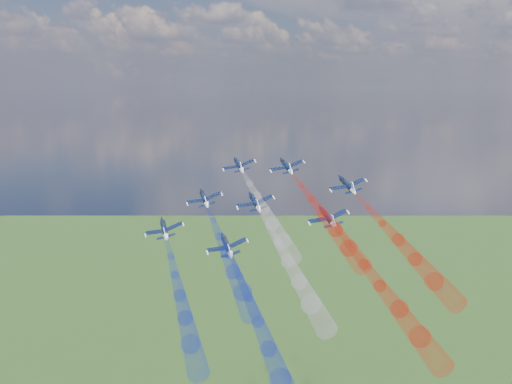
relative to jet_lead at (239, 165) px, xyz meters
The scene contains 16 objects.
jet_lead is the anchor object (origin of this frame).
trail_lead 28.55m from the jet_lead, 39.64° to the right, with size 3.95×46.62×3.95m, color white, non-canonical shape.
jet_inner_left 18.04m from the jet_lead, 84.15° to the right, with size 9.49×11.86×3.16m, color black, non-canonical shape.
trail_inner_left 43.56m from the jet_lead, 56.16° to the right, with size 3.95×46.62×3.95m, color #182ED0, non-canonical shape.
jet_inner_right 15.47m from the jet_lead, ahead, with size 9.49×11.86×3.16m, color black, non-canonical shape.
trail_inner_right 41.05m from the jet_lead, 25.12° to the right, with size 3.95×46.62×3.95m, color red, non-canonical shape.
jet_outer_left 34.57m from the jet_lead, 84.97° to the right, with size 9.49×11.86×3.16m, color black, non-canonical shape.
trail_outer_left 58.69m from the jet_lead, 64.26° to the right, with size 3.95×46.62×3.95m, color #182ED0, non-canonical shape.
jet_center_third 24.46m from the jet_lead, 42.97° to the right, with size 9.49×11.86×3.16m, color black, non-canonical shape.
trail_center_third 52.99m from the jet_lead, 41.18° to the right, with size 3.95×46.62×3.95m, color white, non-canonical shape.
jet_outer_right 34.34m from the jet_lead, ahead, with size 9.49×11.86×3.16m, color black, non-canonical shape.
trail_outer_right 59.40m from the jet_lead, 18.82° to the right, with size 3.95×46.62×3.95m, color red, non-canonical shape.
jet_rear_left 40.59m from the jet_lead, 56.24° to the right, with size 9.49×11.86×3.16m, color black, non-canonical shape.
trail_rear_left 68.46m from the jet_lead, 49.31° to the right, with size 3.95×46.62×3.95m, color #182ED0, non-canonical shape.
jet_rear_right 41.37m from the jet_lead, 23.31° to the right, with size 9.49×11.86×3.16m, color black, non-canonical shape.
trail_rear_right 69.22m from the jet_lead, 29.90° to the right, with size 3.95×46.62×3.95m, color red, non-canonical shape.
Camera 1 is at (104.19, -139.75, 198.50)m, focal length 44.55 mm.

